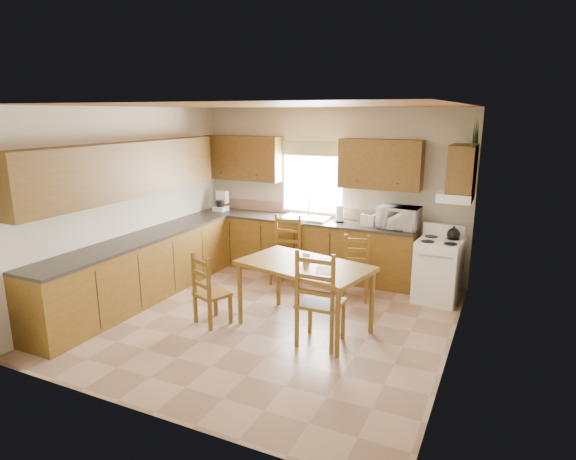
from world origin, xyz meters
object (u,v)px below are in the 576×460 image
at_px(dining_table, 304,296).
at_px(chair_far_left, 285,250).
at_px(microwave, 399,218).
at_px(stove, 438,271).
at_px(chair_near_left, 212,289).
at_px(chair_near_right, 321,297).
at_px(chair_far_right, 356,269).

bearing_deg(dining_table, chair_far_left, 136.23).
relative_size(microwave, chair_far_left, 0.53).
bearing_deg(dining_table, stove, 62.99).
xyz_separation_m(microwave, chair_far_left, (-1.62, -0.58, -0.56)).
relative_size(chair_near_left, chair_far_left, 0.88).
relative_size(chair_near_right, chair_far_right, 1.27).
bearing_deg(chair_near_left, dining_table, -140.30).
bearing_deg(microwave, chair_near_left, -124.60).
bearing_deg(chair_near_left, microwave, -105.97).
height_order(chair_near_right, chair_far_right, chair_near_right).
relative_size(dining_table, chair_near_right, 1.36).
bearing_deg(chair_near_left, chair_near_right, -155.47).
xyz_separation_m(stove, microwave, (-0.66, 0.34, 0.65)).
bearing_deg(chair_near_left, chair_far_right, -110.02).
height_order(dining_table, chair_near_right, chair_near_right).
xyz_separation_m(chair_near_left, chair_far_right, (1.39, 1.56, -0.01)).
relative_size(dining_table, chair_near_left, 1.70).
bearing_deg(dining_table, microwave, 83.30).
bearing_deg(chair_far_right, microwave, 47.71).
bearing_deg(microwave, stove, -23.75).
bearing_deg(chair_far_left, chair_far_right, -19.45).
bearing_deg(stove, chair_far_left, -169.08).
relative_size(chair_far_left, chair_far_right, 1.15).
relative_size(stove, chair_near_right, 0.76).
relative_size(stove, microwave, 1.57).
relative_size(chair_near_right, chair_far_left, 1.10).
height_order(microwave, chair_near_left, microwave).
height_order(chair_near_left, chair_near_right, chair_near_right).
relative_size(chair_near_left, chair_near_right, 0.80).
distance_m(microwave, chair_far_right, 1.08).
bearing_deg(chair_far_right, stove, 7.85).
distance_m(microwave, chair_near_right, 2.35).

